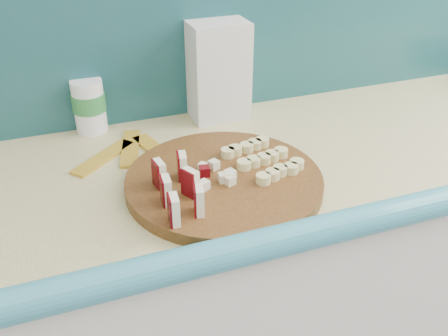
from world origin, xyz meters
name	(u,v)px	position (x,y,z in m)	size (l,w,h in m)	color
kitchen_counter	(257,295)	(0.10, 1.50, 0.46)	(2.20, 0.63, 0.91)	white
backsplash	(221,15)	(0.10, 1.79, 1.16)	(2.20, 0.02, 0.50)	teal
cutting_board	(224,182)	(-0.04, 1.40, 0.92)	(0.41, 0.41, 0.03)	#42240E
apple_wedges	(178,187)	(-0.14, 1.35, 0.96)	(0.08, 0.18, 0.06)	#F5E9C4
apple_chunks	(214,176)	(-0.06, 1.39, 0.95)	(0.07, 0.06, 0.02)	#FDF3CB
banana_slices	(263,159)	(0.06, 1.42, 0.94)	(0.15, 0.17, 0.02)	#D8CE84
flour_bag	(218,71)	(0.07, 1.73, 1.04)	(0.15, 0.10, 0.25)	silver
canister	(89,105)	(-0.26, 1.76, 0.98)	(0.08, 0.08, 0.13)	white
banana_peel	(130,152)	(-0.19, 1.61, 0.91)	(0.24, 0.21, 0.01)	gold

